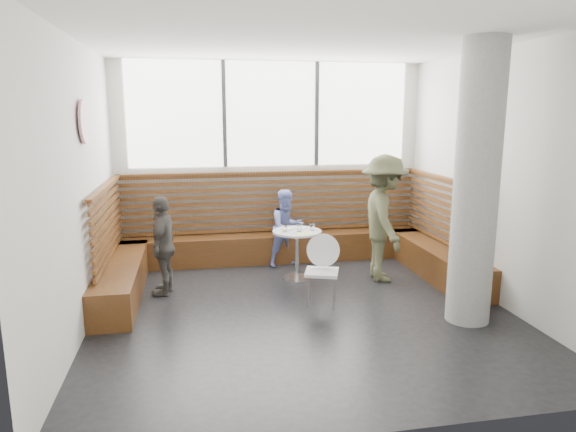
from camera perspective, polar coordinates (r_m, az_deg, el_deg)
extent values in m
cube|color=silver|center=(6.01, 1.76, 3.76)|extent=(5.00, 5.00, 3.20)
cube|color=black|center=(6.42, 1.67, -10.52)|extent=(5.00, 5.00, 0.01)
cube|color=white|center=(6.01, 1.85, 19.03)|extent=(5.00, 5.00, 0.01)
cube|color=white|center=(8.39, -1.89, 11.24)|extent=(4.50, 0.02, 1.65)
cube|color=#3F3F42|center=(8.29, -7.10, 11.16)|extent=(0.06, 0.04, 1.65)
cube|color=#3F3F42|center=(8.52, 3.22, 11.23)|extent=(0.06, 0.04, 1.65)
cube|color=#4A2A12|center=(8.45, -1.56, -3.50)|extent=(5.00, 0.50, 0.45)
cube|color=#4A2A12|center=(7.46, -17.72, -6.10)|extent=(0.50, 2.50, 0.45)
cube|color=#4A2A12|center=(8.19, 15.38, -4.41)|extent=(0.50, 2.50, 0.45)
cube|color=#502D14|center=(8.46, -1.77, 1.54)|extent=(4.88, 0.08, 0.98)
cube|color=#502D14|center=(7.30, -19.39, -0.69)|extent=(0.08, 2.38, 0.98)
cube|color=#502D14|center=(8.10, 16.73, 0.62)|extent=(0.08, 2.38, 0.98)
cylinder|color=gray|center=(6.13, 20.18, 3.22)|extent=(0.50, 0.50, 3.20)
cylinder|color=white|center=(6.33, -21.71, 9.72)|extent=(0.03, 0.50, 0.50)
cylinder|color=silver|center=(7.60, 0.99, -6.91)|extent=(0.44, 0.44, 0.02)
cylinder|color=silver|center=(7.49, 1.00, -4.35)|extent=(0.06, 0.06, 0.70)
cylinder|color=#B7B7BA|center=(7.41, 1.01, -1.76)|extent=(0.71, 0.71, 0.03)
cube|color=white|center=(6.49, 3.77, -6.26)|extent=(0.40, 0.39, 0.04)
cylinder|color=white|center=(6.58, 3.43, -3.82)|extent=(0.42, 0.10, 0.42)
cylinder|color=silver|center=(6.39, 2.63, -8.67)|extent=(0.02, 0.02, 0.41)
cylinder|color=silver|center=(6.47, 5.49, -8.46)|extent=(0.02, 0.02, 0.41)
cylinder|color=silver|center=(6.65, 2.06, -7.84)|extent=(0.02, 0.02, 0.41)
cylinder|color=silver|center=(6.73, 4.81, -7.65)|extent=(0.02, 0.02, 0.41)
imported|color=#4F5237|center=(7.48, 10.61, -0.25)|extent=(0.81, 1.25, 1.83)
imported|color=#8290E1|center=(8.11, -0.13, -1.34)|extent=(0.72, 0.65, 1.22)
imported|color=#4D4A46|center=(7.04, -13.69, -3.21)|extent=(0.48, 0.83, 1.33)
cylinder|color=white|center=(7.51, -0.10, -1.39)|extent=(0.21, 0.21, 0.01)
cylinder|color=white|center=(7.56, 1.45, -1.32)|extent=(0.19, 0.19, 0.01)
cylinder|color=white|center=(7.33, -0.37, -1.34)|extent=(0.07, 0.07, 0.11)
cylinder|color=white|center=(7.36, 1.27, -1.28)|extent=(0.07, 0.07, 0.11)
cylinder|color=white|center=(7.44, 2.71, -1.17)|extent=(0.07, 0.07, 0.11)
cube|color=#A5C64C|center=(7.23, 1.84, -1.95)|extent=(0.25, 0.20, 0.00)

